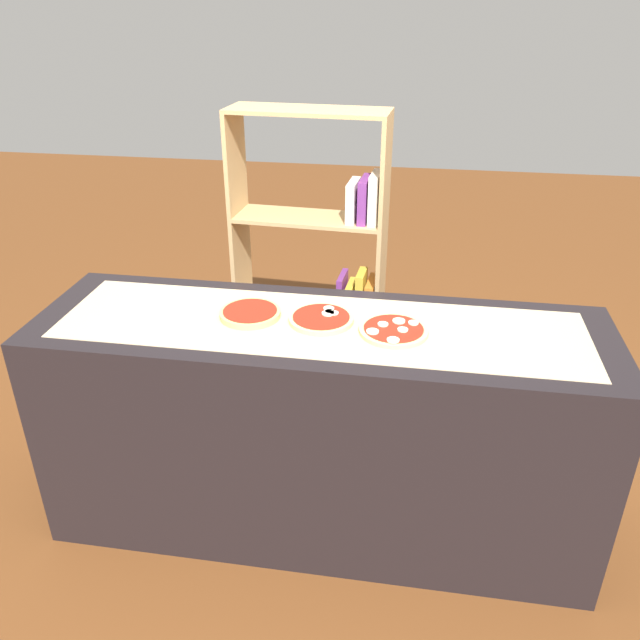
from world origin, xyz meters
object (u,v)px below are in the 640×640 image
bookshelf (327,288)px  pizza_mozzarella_1 (321,318)px  pizza_plain_0 (250,313)px  pizza_mozzarella_2 (394,330)px

bookshelf → pizza_mozzarella_1: bearing=-82.7°
pizza_plain_0 → pizza_mozzarella_2: bearing=-4.5°
pizza_mozzarella_2 → bookshelf: bookshelf is taller
pizza_mozzarella_1 → bookshelf: 0.91m
pizza_mozzarella_1 → pizza_mozzarella_2: pizza_mozzarella_1 is taller
pizza_plain_0 → bookshelf: size_ratio=0.15×
pizza_mozzarella_2 → bookshelf: 1.02m
pizza_mozzarella_1 → bookshelf: size_ratio=0.16×
pizza_mozzarella_1 → pizza_mozzarella_2: 0.27m
pizza_plain_0 → pizza_mozzarella_1: bearing=1.0°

